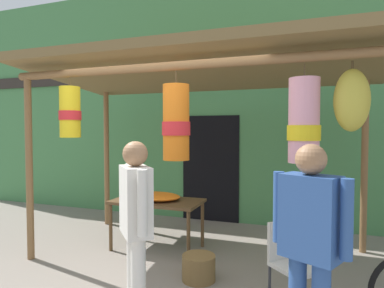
{
  "coord_description": "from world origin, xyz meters",
  "views": [
    {
      "loc": [
        1.65,
        -3.43,
        1.73
      ],
      "look_at": [
        0.05,
        1.04,
        1.53
      ],
      "focal_mm": 31.21,
      "sensor_mm": 36.0,
      "label": 1
    }
  ],
  "objects_px": {
    "display_table": "(157,205)",
    "flower_heap_on_table": "(157,196)",
    "vendor_in_orange": "(136,217)",
    "folding_chair": "(292,257)",
    "wicker_basket_by_table": "(199,268)",
    "customer_foreground": "(310,237)"
  },
  "relations": [
    {
      "from": "flower_heap_on_table",
      "to": "wicker_basket_by_table",
      "type": "distance_m",
      "value": 1.33
    },
    {
      "from": "vendor_in_orange",
      "to": "customer_foreground",
      "type": "relative_size",
      "value": 1.0
    },
    {
      "from": "display_table",
      "to": "wicker_basket_by_table",
      "type": "relative_size",
      "value": 3.34
    },
    {
      "from": "folding_chair",
      "to": "vendor_in_orange",
      "type": "relative_size",
      "value": 0.51
    },
    {
      "from": "display_table",
      "to": "wicker_basket_by_table",
      "type": "height_order",
      "value": "display_table"
    },
    {
      "from": "display_table",
      "to": "customer_foreground",
      "type": "relative_size",
      "value": 0.79
    },
    {
      "from": "folding_chair",
      "to": "customer_foreground",
      "type": "distance_m",
      "value": 0.92
    },
    {
      "from": "display_table",
      "to": "flower_heap_on_table",
      "type": "height_order",
      "value": "flower_heap_on_table"
    },
    {
      "from": "wicker_basket_by_table",
      "to": "vendor_in_orange",
      "type": "distance_m",
      "value": 1.32
    },
    {
      "from": "vendor_in_orange",
      "to": "customer_foreground",
      "type": "bearing_deg",
      "value": -2.49
    },
    {
      "from": "flower_heap_on_table",
      "to": "customer_foreground",
      "type": "bearing_deg",
      "value": -40.99
    },
    {
      "from": "customer_foreground",
      "to": "wicker_basket_by_table",
      "type": "bearing_deg",
      "value": 138.44
    },
    {
      "from": "flower_heap_on_table",
      "to": "vendor_in_orange",
      "type": "xyz_separation_m",
      "value": [
        0.65,
        -1.76,
        0.2
      ]
    },
    {
      "from": "flower_heap_on_table",
      "to": "customer_foreground",
      "type": "relative_size",
      "value": 0.45
    },
    {
      "from": "display_table",
      "to": "flower_heap_on_table",
      "type": "xyz_separation_m",
      "value": [
        -0.01,
        -0.0,
        0.13
      ]
    },
    {
      "from": "folding_chair",
      "to": "wicker_basket_by_table",
      "type": "relative_size",
      "value": 2.18
    },
    {
      "from": "display_table",
      "to": "vendor_in_orange",
      "type": "xyz_separation_m",
      "value": [
        0.64,
        -1.77,
        0.32
      ]
    },
    {
      "from": "vendor_in_orange",
      "to": "folding_chair",
      "type": "bearing_deg",
      "value": 29.25
    },
    {
      "from": "display_table",
      "to": "vendor_in_orange",
      "type": "height_order",
      "value": "vendor_in_orange"
    },
    {
      "from": "flower_heap_on_table",
      "to": "customer_foreground",
      "type": "distance_m",
      "value": 2.79
    },
    {
      "from": "wicker_basket_by_table",
      "to": "vendor_in_orange",
      "type": "height_order",
      "value": "vendor_in_orange"
    },
    {
      "from": "folding_chair",
      "to": "flower_heap_on_table",
      "type": "bearing_deg",
      "value": 151.8
    }
  ]
}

